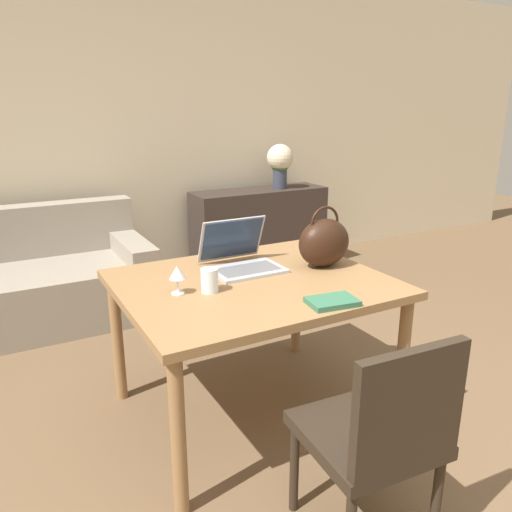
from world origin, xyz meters
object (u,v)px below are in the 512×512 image
Objects in this scene: wine_glass at (177,274)px; couch at (44,283)px; laptop at (240,255)px; drinking_glass at (210,280)px; flower_vase at (280,162)px; handbag at (324,242)px; chair at (380,431)px.

couch is at bearing 102.78° from wine_glass.
drinking_glass is at bearing -138.17° from laptop.
laptop is 2.27m from flower_vase.
laptop reaches higher than couch.
handbag reaches higher than wine_glass.
handbag reaches higher than couch.
couch is at bearing 109.91° from chair.
handbag is at bearing -115.43° from flower_vase.
couch is 13.56× the size of drinking_glass.
flower_vase reaches higher than chair.
couch is 2.32m from flower_vase.
wine_glass is at bearing -179.04° from handbag.
handbag is (0.39, -0.20, 0.06)m from laptop.
laptop is (0.83, -1.59, 0.52)m from couch.
chair is at bearing -68.20° from wine_glass.
flower_vase is at bearing 68.69° from chair.
couch is 4.14× the size of laptop.
chair is 6.43× the size of wine_glass.
drinking_glass is 0.84× the size of wine_glass.
handbag reaches higher than chair.
flower_vase is (1.77, 2.02, 0.21)m from wine_glass.
handbag reaches higher than laptop.
laptop is 0.44m from handbag.
couch is 1.99m from drinking_glass.
flower_vase reaches higher than laptop.
flower_vase is (0.95, 2.01, 0.17)m from handbag.
laptop is at bearing -62.45° from couch.
drinking_glass is at bearing -18.38° from wine_glass.
drinking_glass is 0.68m from handbag.
drinking_glass is 2.65m from flower_vase.
flower_vase is (1.40, 2.96, 0.56)m from chair.
drinking_glass is 0.27× the size of flower_vase.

